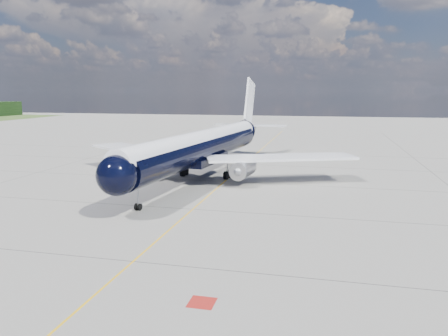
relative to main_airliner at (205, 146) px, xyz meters
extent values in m
plane|color=gray|center=(3.48, 2.76, -4.69)|extent=(320.00, 320.00, 0.00)
cube|color=#F7B50D|center=(3.48, -2.24, -4.69)|extent=(0.16, 160.00, 0.01)
cube|color=maroon|center=(10.28, -37.24, -4.69)|extent=(1.60, 1.60, 0.01)
cylinder|color=black|center=(-0.16, -1.45, -0.21)|extent=(8.44, 40.78, 4.06)
sphere|color=black|center=(-2.48, -22.68, -0.21)|extent=(4.47, 4.47, 4.06)
cone|color=black|center=(2.57, 23.50, 0.43)|extent=(4.85, 7.87, 4.06)
cylinder|color=white|center=(-0.16, -1.45, 0.81)|extent=(7.78, 42.81, 3.17)
cube|color=black|center=(-2.50, -22.89, 0.38)|extent=(2.69, 1.55, 0.59)
cube|color=white|center=(-11.13, 1.36, -1.17)|extent=(19.96, 15.95, 0.34)
cube|color=white|center=(11.16, -1.07, -1.17)|extent=(21.02, 12.56, 0.34)
cube|color=black|center=(-0.16, -1.45, -1.70)|extent=(5.62, 11.10, 1.07)
cylinder|color=#ACACB3|center=(-7.29, -2.82, -2.40)|extent=(2.91, 5.14, 2.39)
cylinder|color=#ACACB3|center=(6.51, -4.32, -2.40)|extent=(2.91, 5.14, 2.39)
sphere|color=gray|center=(-7.53, -5.05, -2.40)|extent=(1.30, 1.30, 1.17)
sphere|color=gray|center=(6.27, -6.55, -2.40)|extent=(1.30, 1.30, 1.17)
cube|color=white|center=(-7.27, -2.60, -1.60)|extent=(0.60, 3.42, 1.17)
cube|color=white|center=(6.53, -4.11, -1.60)|extent=(0.60, 3.42, 1.17)
cube|color=white|center=(2.51, 22.97, 5.88)|extent=(1.08, 6.77, 9.10)
cube|color=white|center=(2.57, 23.50, 1.29)|extent=(14.17, 4.90, 0.23)
cylinder|color=gray|center=(-2.07, -18.96, -3.36)|extent=(0.21, 0.21, 2.24)
cylinder|color=black|center=(-2.28, -18.94, -4.32)|extent=(0.27, 0.76, 0.75)
cylinder|color=black|center=(-1.86, -18.99, -4.32)|extent=(0.27, 0.76, 0.75)
cylinder|color=gray|center=(-3.38, 0.52, -3.25)|extent=(0.31, 0.31, 2.03)
cylinder|color=gray|center=(3.41, -0.23, -3.25)|extent=(0.31, 0.31, 2.03)
cylinder|color=black|center=(-3.44, -0.07, -4.11)|extent=(0.61, 1.22, 1.17)
cylinder|color=black|center=(-3.32, 1.10, -4.11)|extent=(0.61, 1.22, 1.17)
cylinder|color=black|center=(3.35, -0.81, -4.11)|extent=(0.61, 1.22, 1.17)
cylinder|color=black|center=(3.48, 0.36, -4.11)|extent=(0.61, 1.22, 1.17)
camera|label=1|loc=(17.20, -60.74, 7.89)|focal=35.00mm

